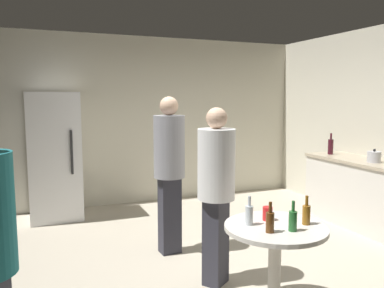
{
  "coord_description": "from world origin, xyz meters",
  "views": [
    {
      "loc": [
        -1.76,
        -3.54,
        1.72
      ],
      "look_at": [
        -0.29,
        0.09,
        1.25
      ],
      "focal_mm": 36.13,
      "sensor_mm": 36.0,
      "label": 1
    }
  ],
  "objects_px": {
    "person_in_gray_shirt": "(169,163)",
    "beer_bottle_clear": "(249,214)",
    "beer_bottle_brown": "(270,221)",
    "beer_bottle_green": "(293,220)",
    "plastic_cup_red": "(268,214)",
    "person_in_white_shirt": "(216,183)",
    "beer_bottle_amber": "(306,214)",
    "wine_bottle_on_counter": "(331,146)",
    "foreground_table": "(275,238)",
    "refrigerator": "(54,156)",
    "kettle": "(374,157)"
  },
  "relations": [
    {
      "from": "beer_bottle_green",
      "to": "person_in_white_shirt",
      "type": "height_order",
      "value": "person_in_white_shirt"
    },
    {
      "from": "wine_bottle_on_counter",
      "to": "plastic_cup_red",
      "type": "xyz_separation_m",
      "value": [
        -2.27,
        -1.84,
        -0.23
      ]
    },
    {
      "from": "kettle",
      "to": "beer_bottle_clear",
      "type": "bearing_deg",
      "value": -155.95
    },
    {
      "from": "beer_bottle_amber",
      "to": "person_in_white_shirt",
      "type": "xyz_separation_m",
      "value": [
        -0.44,
        0.72,
        0.14
      ]
    },
    {
      "from": "kettle",
      "to": "beer_bottle_brown",
      "type": "relative_size",
      "value": 1.06
    },
    {
      "from": "wine_bottle_on_counter",
      "to": "beer_bottle_green",
      "type": "xyz_separation_m",
      "value": [
        -2.23,
        -2.12,
        -0.2
      ]
    },
    {
      "from": "beer_bottle_brown",
      "to": "beer_bottle_green",
      "type": "relative_size",
      "value": 1.0
    },
    {
      "from": "foreground_table",
      "to": "wine_bottle_on_counter",
      "type": "bearing_deg",
      "value": 40.86
    },
    {
      "from": "wine_bottle_on_counter",
      "to": "kettle",
      "type": "bearing_deg",
      "value": -88.48
    },
    {
      "from": "kettle",
      "to": "plastic_cup_red",
      "type": "height_order",
      "value": "kettle"
    },
    {
      "from": "person_in_gray_shirt",
      "to": "beer_bottle_clear",
      "type": "bearing_deg",
      "value": 3.18
    },
    {
      "from": "refrigerator",
      "to": "kettle",
      "type": "xyz_separation_m",
      "value": [
        3.77,
        -2.09,
        0.07
      ]
    },
    {
      "from": "beer_bottle_clear",
      "to": "refrigerator",
      "type": "bearing_deg",
      "value": 112.01
    },
    {
      "from": "beer_bottle_green",
      "to": "plastic_cup_red",
      "type": "xyz_separation_m",
      "value": [
        -0.03,
        0.29,
        -0.03
      ]
    },
    {
      "from": "kettle",
      "to": "beer_bottle_brown",
      "type": "xyz_separation_m",
      "value": [
        -2.43,
        -1.31,
        -0.15
      ]
    },
    {
      "from": "beer_bottle_clear",
      "to": "plastic_cup_red",
      "type": "xyz_separation_m",
      "value": [
        0.2,
        0.04,
        -0.03
      ]
    },
    {
      "from": "beer_bottle_amber",
      "to": "kettle",
      "type": "bearing_deg",
      "value": 31.56
    },
    {
      "from": "beer_bottle_clear",
      "to": "plastic_cup_red",
      "type": "bearing_deg",
      "value": 12.49
    },
    {
      "from": "kettle",
      "to": "wine_bottle_on_counter",
      "type": "height_order",
      "value": "wine_bottle_on_counter"
    },
    {
      "from": "person_in_white_shirt",
      "to": "person_in_gray_shirt",
      "type": "height_order",
      "value": "person_in_gray_shirt"
    },
    {
      "from": "plastic_cup_red",
      "to": "beer_bottle_green",
      "type": "bearing_deg",
      "value": -83.47
    },
    {
      "from": "beer_bottle_clear",
      "to": "wine_bottle_on_counter",
      "type": "bearing_deg",
      "value": 37.35
    },
    {
      "from": "refrigerator",
      "to": "foreground_table",
      "type": "xyz_separation_m",
      "value": [
        1.48,
        -3.29,
        -0.27
      ]
    },
    {
      "from": "foreground_table",
      "to": "person_in_gray_shirt",
      "type": "xyz_separation_m",
      "value": [
        -0.36,
        1.5,
        0.39
      ]
    },
    {
      "from": "refrigerator",
      "to": "beer_bottle_green",
      "type": "distance_m",
      "value": 3.76
    },
    {
      "from": "foreground_table",
      "to": "beer_bottle_green",
      "type": "height_order",
      "value": "beer_bottle_green"
    },
    {
      "from": "foreground_table",
      "to": "person_in_gray_shirt",
      "type": "relative_size",
      "value": 0.46
    },
    {
      "from": "beer_bottle_green",
      "to": "plastic_cup_red",
      "type": "height_order",
      "value": "beer_bottle_green"
    },
    {
      "from": "beer_bottle_amber",
      "to": "wine_bottle_on_counter",
      "type": "bearing_deg",
      "value": 44.94
    },
    {
      "from": "kettle",
      "to": "plastic_cup_red",
      "type": "bearing_deg",
      "value": -155.03
    },
    {
      "from": "refrigerator",
      "to": "person_in_gray_shirt",
      "type": "xyz_separation_m",
      "value": [
        1.11,
        -1.79,
        0.12
      ]
    },
    {
      "from": "beer_bottle_brown",
      "to": "beer_bottle_clear",
      "type": "distance_m",
      "value": 0.21
    },
    {
      "from": "beer_bottle_clear",
      "to": "beer_bottle_green",
      "type": "bearing_deg",
      "value": -46.72
    },
    {
      "from": "wine_bottle_on_counter",
      "to": "beer_bottle_green",
      "type": "bearing_deg",
      "value": -136.44
    },
    {
      "from": "refrigerator",
      "to": "person_in_white_shirt",
      "type": "xyz_separation_m",
      "value": [
        1.27,
        -2.64,
        0.06
      ]
    },
    {
      "from": "foreground_table",
      "to": "beer_bottle_brown",
      "type": "height_order",
      "value": "beer_bottle_brown"
    },
    {
      "from": "wine_bottle_on_counter",
      "to": "person_in_gray_shirt",
      "type": "height_order",
      "value": "person_in_gray_shirt"
    },
    {
      "from": "beer_bottle_brown",
      "to": "person_in_white_shirt",
      "type": "bearing_deg",
      "value": 95.59
    },
    {
      "from": "foreground_table",
      "to": "beer_bottle_amber",
      "type": "height_order",
      "value": "beer_bottle_amber"
    },
    {
      "from": "wine_bottle_on_counter",
      "to": "refrigerator",
      "type": "bearing_deg",
      "value": 160.65
    },
    {
      "from": "kettle",
      "to": "beer_bottle_clear",
      "type": "relative_size",
      "value": 1.06
    },
    {
      "from": "beer_bottle_green",
      "to": "foreground_table",
      "type": "bearing_deg",
      "value": 106.41
    },
    {
      "from": "beer_bottle_green",
      "to": "plastic_cup_red",
      "type": "bearing_deg",
      "value": 96.53
    },
    {
      "from": "wine_bottle_on_counter",
      "to": "beer_bottle_amber",
      "type": "xyz_separation_m",
      "value": [
        -2.04,
        -2.04,
        -0.2
      ]
    },
    {
      "from": "foreground_table",
      "to": "beer_bottle_clear",
      "type": "height_order",
      "value": "beer_bottle_clear"
    },
    {
      "from": "person_in_white_shirt",
      "to": "plastic_cup_red",
      "type": "bearing_deg",
      "value": -13.23
    },
    {
      "from": "kettle",
      "to": "foreground_table",
      "type": "xyz_separation_m",
      "value": [
        -2.3,
        -1.2,
        -0.34
      ]
    },
    {
      "from": "person_in_gray_shirt",
      "to": "plastic_cup_red",
      "type": "bearing_deg",
      "value": 11.33
    },
    {
      "from": "beer_bottle_brown",
      "to": "person_in_white_shirt",
      "type": "xyz_separation_m",
      "value": [
        -0.07,
        0.76,
        0.14
      ]
    },
    {
      "from": "beer_bottle_green",
      "to": "person_in_gray_shirt",
      "type": "distance_m",
      "value": 1.71
    }
  ]
}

